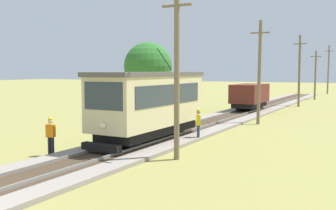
{
  "coord_description": "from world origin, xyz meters",
  "views": [
    {
      "loc": [
        10.77,
        -5.09,
        3.88
      ],
      "look_at": [
        0.36,
        14.04,
        1.97
      ],
      "focal_mm": 41.74,
      "sensor_mm": 36.0,
      "label": 1
    }
  ],
  "objects_px": {
    "red_tram": "(150,103)",
    "freight_car": "(250,96)",
    "tree_right_near": "(148,66)",
    "utility_pole_distant": "(315,75)",
    "second_worker": "(198,123)",
    "utility_pole_near_tram": "(177,71)",
    "utility_pole_horizon": "(328,69)",
    "utility_pole_mid": "(259,71)",
    "utility_pole_far": "(299,70)",
    "track_worker": "(51,134)"
  },
  "relations": [
    {
      "from": "tree_right_near",
      "to": "utility_pole_mid",
      "type": "bearing_deg",
      "value": -19.57
    },
    {
      "from": "red_tram",
      "to": "second_worker",
      "type": "xyz_separation_m",
      "value": [
        1.93,
        2.04,
        -1.21
      ]
    },
    {
      "from": "utility_pole_far",
      "to": "utility_pole_distant",
      "type": "relative_size",
      "value": 1.17
    },
    {
      "from": "utility_pole_near_tram",
      "to": "utility_pole_mid",
      "type": "xyz_separation_m",
      "value": [
        0.0,
        13.07,
        -0.03
      ]
    },
    {
      "from": "utility_pole_distant",
      "to": "track_worker",
      "type": "relative_size",
      "value": 3.69
    },
    {
      "from": "utility_pole_horizon",
      "to": "tree_right_near",
      "type": "relative_size",
      "value": 1.23
    },
    {
      "from": "second_worker",
      "to": "track_worker",
      "type": "bearing_deg",
      "value": 32.42
    },
    {
      "from": "utility_pole_mid",
      "to": "freight_car",
      "type": "bearing_deg",
      "value": 111.15
    },
    {
      "from": "utility_pole_horizon",
      "to": "second_worker",
      "type": "relative_size",
      "value": 4.57
    },
    {
      "from": "red_tram",
      "to": "utility_pole_far",
      "type": "relative_size",
      "value": 1.11
    },
    {
      "from": "utility_pole_mid",
      "to": "utility_pole_far",
      "type": "bearing_deg",
      "value": 90.0
    },
    {
      "from": "utility_pole_far",
      "to": "track_worker",
      "type": "relative_size",
      "value": 4.31
    },
    {
      "from": "utility_pole_mid",
      "to": "utility_pole_distant",
      "type": "distance_m",
      "value": 27.69
    },
    {
      "from": "second_worker",
      "to": "utility_pole_mid",
      "type": "bearing_deg",
      "value": -122.96
    },
    {
      "from": "red_tram",
      "to": "freight_car",
      "type": "height_order",
      "value": "red_tram"
    },
    {
      "from": "utility_pole_mid",
      "to": "utility_pole_distant",
      "type": "relative_size",
      "value": 1.14
    },
    {
      "from": "utility_pole_far",
      "to": "utility_pole_near_tram",
      "type": "bearing_deg",
      "value": -90.0
    },
    {
      "from": "freight_car",
      "to": "utility_pole_near_tram",
      "type": "height_order",
      "value": "utility_pole_near_tram"
    },
    {
      "from": "freight_car",
      "to": "second_worker",
      "type": "height_order",
      "value": "freight_car"
    },
    {
      "from": "utility_pole_near_tram",
      "to": "utility_pole_distant",
      "type": "relative_size",
      "value": 1.15
    },
    {
      "from": "utility_pole_near_tram",
      "to": "utility_pole_far",
      "type": "xyz_separation_m",
      "value": [
        0.0,
        28.87,
        0.07
      ]
    },
    {
      "from": "utility_pole_far",
      "to": "tree_right_near",
      "type": "height_order",
      "value": "utility_pole_far"
    },
    {
      "from": "utility_pole_near_tram",
      "to": "freight_car",
      "type": "bearing_deg",
      "value": 98.25
    },
    {
      "from": "utility_pole_far",
      "to": "utility_pole_horizon",
      "type": "xyz_separation_m",
      "value": [
        0.0,
        26.48,
        0.23
      ]
    },
    {
      "from": "utility_pole_distant",
      "to": "second_worker",
      "type": "distance_m",
      "value": 36.07
    },
    {
      "from": "red_tram",
      "to": "freight_car",
      "type": "xyz_separation_m",
      "value": [
        -0.0,
        18.16,
        -0.64
      ]
    },
    {
      "from": "utility_pole_horizon",
      "to": "track_worker",
      "type": "xyz_separation_m",
      "value": [
        -5.42,
        -57.42,
        -3.19
      ]
    },
    {
      "from": "utility_pole_horizon",
      "to": "utility_pole_mid",
      "type": "bearing_deg",
      "value": -90.0
    },
    {
      "from": "utility_pole_near_tram",
      "to": "utility_pole_distant",
      "type": "height_order",
      "value": "utility_pole_near_tram"
    },
    {
      "from": "utility_pole_near_tram",
      "to": "utility_pole_horizon",
      "type": "xyz_separation_m",
      "value": [
        0.0,
        55.35,
        0.3
      ]
    },
    {
      "from": "utility_pole_far",
      "to": "utility_pole_horizon",
      "type": "relative_size",
      "value": 0.94
    },
    {
      "from": "utility_pole_distant",
      "to": "second_worker",
      "type": "xyz_separation_m",
      "value": [
        -1.1,
        -35.97,
        -2.4
      ]
    },
    {
      "from": "utility_pole_distant",
      "to": "second_worker",
      "type": "bearing_deg",
      "value": -91.75
    },
    {
      "from": "utility_pole_far",
      "to": "tree_right_near",
      "type": "xyz_separation_m",
      "value": [
        -12.1,
        -11.5,
        0.36
      ]
    },
    {
      "from": "utility_pole_near_tram",
      "to": "tree_right_near",
      "type": "height_order",
      "value": "utility_pole_near_tram"
    },
    {
      "from": "track_worker",
      "to": "tree_right_near",
      "type": "relative_size",
      "value": 0.27
    },
    {
      "from": "utility_pole_far",
      "to": "tree_right_near",
      "type": "distance_m",
      "value": 16.7
    },
    {
      "from": "tree_right_near",
      "to": "utility_pole_horizon",
      "type": "bearing_deg",
      "value": 72.33
    },
    {
      "from": "utility_pole_distant",
      "to": "freight_car",
      "type": "bearing_deg",
      "value": -98.68
    },
    {
      "from": "utility_pole_near_tram",
      "to": "second_worker",
      "type": "distance_m",
      "value": 5.7
    },
    {
      "from": "utility_pole_mid",
      "to": "utility_pole_horizon",
      "type": "xyz_separation_m",
      "value": [
        0.0,
        42.28,
        0.32
      ]
    },
    {
      "from": "tree_right_near",
      "to": "freight_car",
      "type": "bearing_deg",
      "value": 21.3
    },
    {
      "from": "red_tram",
      "to": "second_worker",
      "type": "height_order",
      "value": "red_tram"
    },
    {
      "from": "utility_pole_near_tram",
      "to": "utility_pole_distant",
      "type": "bearing_deg",
      "value": 90.0
    },
    {
      "from": "freight_car",
      "to": "red_tram",
      "type": "bearing_deg",
      "value": -89.99
    },
    {
      "from": "red_tram",
      "to": "freight_car",
      "type": "bearing_deg",
      "value": 90.01
    },
    {
      "from": "tree_right_near",
      "to": "utility_pole_near_tram",
      "type": "bearing_deg",
      "value": -55.14
    },
    {
      "from": "freight_car",
      "to": "utility_pole_mid",
      "type": "height_order",
      "value": "utility_pole_mid"
    },
    {
      "from": "red_tram",
      "to": "utility_pole_mid",
      "type": "relative_size",
      "value": 1.14
    },
    {
      "from": "freight_car",
      "to": "utility_pole_distant",
      "type": "height_order",
      "value": "utility_pole_distant"
    }
  ]
}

